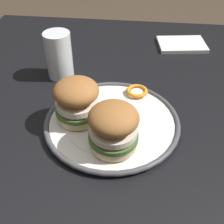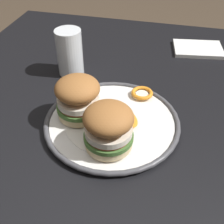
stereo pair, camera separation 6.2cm
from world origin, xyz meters
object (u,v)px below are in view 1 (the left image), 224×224
at_px(dining_table, 91,166).
at_px(sandwich_half_left, 113,127).
at_px(dinner_plate, 112,122).
at_px(drinking_glass, 59,57).
at_px(sandwich_half_right, 77,100).

relative_size(dining_table, sandwich_half_left, 9.63).
relative_size(dinner_plate, drinking_glass, 2.40).
bearing_deg(sandwich_half_right, dining_table, 28.66).
height_order(dining_table, sandwich_half_left, sandwich_half_left).
xyz_separation_m(dining_table, drinking_glass, (-0.26, -0.13, 0.14)).
xyz_separation_m(dinner_plate, sandwich_half_right, (-0.00, -0.08, 0.06)).
distance_m(sandwich_half_left, drinking_glass, 0.33).
xyz_separation_m(dining_table, sandwich_half_right, (-0.06, -0.04, 0.15)).
bearing_deg(dinner_plate, sandwich_half_right, -90.37).
distance_m(dining_table, drinking_glass, 0.33).
bearing_deg(drinking_glass, dinner_plate, 41.07).
height_order(dinner_plate, sandwich_half_left, sandwich_half_left).
bearing_deg(sandwich_half_left, sandwich_half_right, -130.87).
height_order(dining_table, dinner_plate, dinner_plate).
bearing_deg(dinner_plate, drinking_glass, -138.93).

